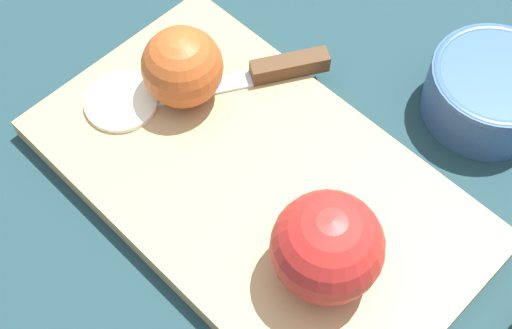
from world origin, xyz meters
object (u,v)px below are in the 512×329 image
(apple_half_left, at_px, (327,247))
(apple_half_right, at_px, (183,67))
(knife, at_px, (271,71))
(bowl, at_px, (491,89))

(apple_half_left, xyz_separation_m, apple_half_right, (0.20, -0.04, -0.01))
(apple_half_left, distance_m, apple_half_right, 0.20)
(knife, distance_m, bowl, 0.19)
(apple_half_left, distance_m, bowl, 0.23)
(apple_half_left, bearing_deg, apple_half_right, -165.20)
(apple_half_left, distance_m, knife, 0.20)
(apple_half_right, relative_size, bowl, 0.62)
(apple_half_left, xyz_separation_m, bowl, (0.01, -0.23, -0.03))
(knife, height_order, bowl, bowl)
(apple_half_right, xyz_separation_m, knife, (-0.04, -0.07, -0.03))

